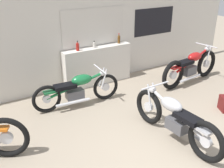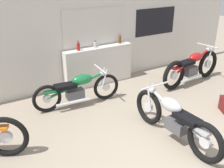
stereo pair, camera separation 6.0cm
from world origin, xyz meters
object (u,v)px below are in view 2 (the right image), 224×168
bottle_left_center (95,45)px  motorcycle_red (192,67)px  bottle_center (120,39)px  bottle_leftmost (78,46)px  motorcycle_silver (174,119)px  motorcycle_green (78,89)px

bottle_left_center → motorcycle_red: (2.14, -1.23, -0.61)m
bottle_left_center → bottle_center: bottle_center is taller
bottle_leftmost → bottle_center: bearing=1.6°
bottle_center → motorcycle_silver: 3.01m
bottle_leftmost → motorcycle_green: bottle_leftmost is taller
bottle_left_center → bottle_center: bearing=0.2°
bottle_leftmost → motorcycle_red: bearing=-24.8°
bottle_center → motorcycle_silver: bottle_center is taller
bottle_leftmost → bottle_center: size_ratio=0.91×
bottle_leftmost → bottle_left_center: (0.46, 0.03, -0.03)m
bottle_left_center → motorcycle_red: 2.55m
motorcycle_silver → bottle_left_center: bearing=90.2°
motorcycle_red → bottle_leftmost: bearing=155.2°
bottle_leftmost → bottle_center: 1.18m
bottle_leftmost → motorcycle_red: (2.60, -1.20, -0.64)m
bottle_left_center → motorcycle_silver: 2.92m
bottle_left_center → motorcycle_green: bearing=-136.0°
bottle_left_center → motorcycle_green: bottle_left_center is taller
bottle_center → motorcycle_red: bottle_center is taller
motorcycle_silver → motorcycle_green: size_ratio=1.03×
motorcycle_silver → motorcycle_red: size_ratio=0.95×
motorcycle_silver → motorcycle_red: motorcycle_red is taller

